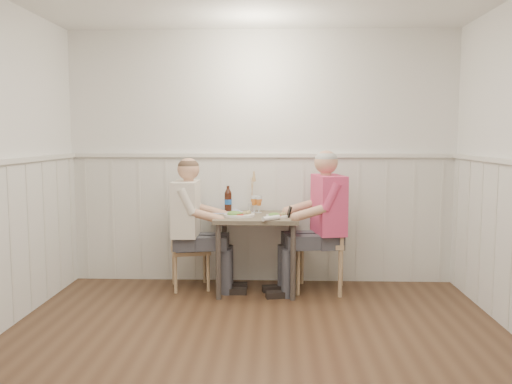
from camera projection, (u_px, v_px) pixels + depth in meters
ground_plane at (253, 371)px, 3.51m from camera, size 4.50×4.50×0.00m
room_shell at (252, 137)px, 3.36m from camera, size 4.04×4.54×2.60m
wainscot at (256, 246)px, 4.13m from camera, size 4.00×4.49×1.34m
dining_table at (257, 227)px, 5.28m from camera, size 0.79×0.70×0.75m
chair_right at (327, 237)px, 5.29m from camera, size 0.53×0.53×0.99m
chair_left at (185, 246)px, 5.39m from camera, size 0.45×0.45×0.79m
man_in_pink at (324, 233)px, 5.21m from camera, size 0.71×0.50×1.41m
diner_cream at (190, 235)px, 5.27m from camera, size 0.62×0.43×1.33m
plate_man at (277, 215)px, 5.18m from camera, size 0.23×0.23×0.06m
plate_diner at (238, 214)px, 5.21m from camera, size 0.30×0.30×0.08m
beer_glass_a at (259, 202)px, 5.43m from camera, size 0.07×0.07×0.17m
beer_glass_b at (254, 201)px, 5.44m from camera, size 0.07×0.07×0.17m
beer_bottle at (228, 200)px, 5.52m from camera, size 0.07×0.07×0.26m
rolled_napkin at (271, 218)px, 4.95m from camera, size 0.17×0.16×0.04m
grass_vase at (251, 193)px, 5.51m from camera, size 0.05×0.05×0.43m
gingham_mat at (226, 212)px, 5.51m from camera, size 0.40×0.36×0.01m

